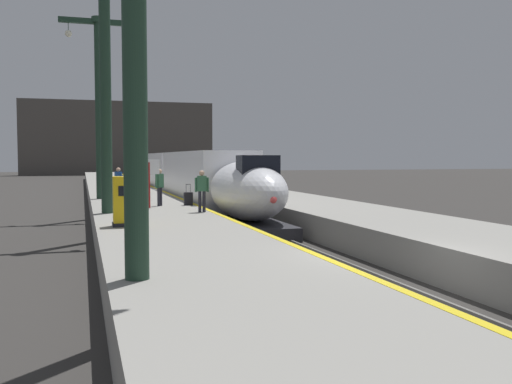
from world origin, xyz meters
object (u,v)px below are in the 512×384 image
(departure_info_board, at_px, (149,174))
(rolling_suitcase, at_px, (188,199))
(ticket_machine_yellow, at_px, (124,203))
(highspeed_train_main, at_px, (168,173))
(station_column_far, at_px, (99,91))
(passenger_near_edge, at_px, (160,184))
(passenger_far_waiting, at_px, (202,188))
(station_column_mid, at_px, (105,65))
(passenger_mid_platform, at_px, (118,181))

(departure_info_board, bearing_deg, rolling_suitcase, 26.63)
(rolling_suitcase, relative_size, ticket_machine_yellow, 0.61)
(highspeed_train_main, xyz_separation_m, ticket_machine_yellow, (-5.55, -29.39, -0.16))
(station_column_far, xyz_separation_m, ticket_machine_yellow, (0.35, -13.11, -5.01))
(passenger_near_edge, xyz_separation_m, passenger_far_waiting, (1.25, -3.50, 0.00))
(ticket_machine_yellow, bearing_deg, station_column_mid, 94.29)
(station_column_far, relative_size, ticket_machine_yellow, 6.00)
(highspeed_train_main, height_order, departure_info_board, highspeed_train_main)
(station_column_far, xyz_separation_m, passenger_near_edge, (2.44, -5.59, -4.76))
(highspeed_train_main, bearing_deg, station_column_mid, -103.42)
(passenger_mid_platform, xyz_separation_m, passenger_far_waiting, (2.82, -7.98, 0.00))
(passenger_near_edge, relative_size, ticket_machine_yellow, 1.06)
(rolling_suitcase, relative_size, departure_info_board, 0.46)
(station_column_mid, xyz_separation_m, passenger_mid_platform, (0.87, 7.33, -4.83))
(departure_info_board, bearing_deg, ticket_machine_yellow, -102.90)
(station_column_mid, relative_size, passenger_far_waiting, 5.77)
(station_column_far, distance_m, passenger_near_edge, 7.74)
(passenger_near_edge, xyz_separation_m, departure_info_board, (-0.58, -0.93, 0.52))
(passenger_mid_platform, height_order, rolling_suitcase, passenger_mid_platform)
(passenger_near_edge, height_order, departure_info_board, departure_info_board)
(station_column_far, distance_m, departure_info_board, 8.00)
(station_column_mid, bearing_deg, passenger_mid_platform, 83.23)
(highspeed_train_main, relative_size, ticket_machine_yellow, 35.79)
(passenger_near_edge, relative_size, rolling_suitcase, 1.72)
(station_column_far, bearing_deg, passenger_far_waiting, -67.94)
(station_column_mid, relative_size, departure_info_board, 4.60)
(passenger_near_edge, bearing_deg, passenger_mid_platform, 109.26)
(rolling_suitcase, xyz_separation_m, ticket_machine_yellow, (-3.41, -7.54, 0.44))
(highspeed_train_main, bearing_deg, passenger_far_waiting, -94.99)
(passenger_far_waiting, xyz_separation_m, rolling_suitcase, (0.07, 3.53, -0.69))
(station_column_mid, distance_m, station_column_far, 8.45)
(highspeed_train_main, distance_m, departure_info_board, 23.17)
(station_column_mid, bearing_deg, passenger_near_edge, 49.48)
(passenger_near_edge, bearing_deg, station_column_mid, -130.52)
(passenger_mid_platform, height_order, passenger_far_waiting, same)
(passenger_far_waiting, bearing_deg, station_column_far, 112.06)
(station_column_mid, xyz_separation_m, departure_info_board, (1.86, 1.92, -4.32))
(rolling_suitcase, bearing_deg, passenger_mid_platform, 122.90)
(passenger_near_edge, height_order, passenger_mid_platform, same)
(highspeed_train_main, distance_m, station_column_far, 17.98)
(station_column_mid, xyz_separation_m, passenger_near_edge, (2.44, 2.85, -4.83))
(ticket_machine_yellow, bearing_deg, rolling_suitcase, 65.69)
(passenger_far_waiting, bearing_deg, passenger_near_edge, 109.63)
(passenger_near_edge, distance_m, ticket_machine_yellow, 7.80)
(station_column_mid, relative_size, station_column_far, 1.01)
(passenger_near_edge, relative_size, passenger_mid_platform, 1.00)
(rolling_suitcase, bearing_deg, ticket_machine_yellow, -114.31)
(highspeed_train_main, distance_m, passenger_mid_platform, 18.11)
(station_column_far, bearing_deg, station_column_mid, -90.00)
(station_column_far, bearing_deg, rolling_suitcase, -56.02)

